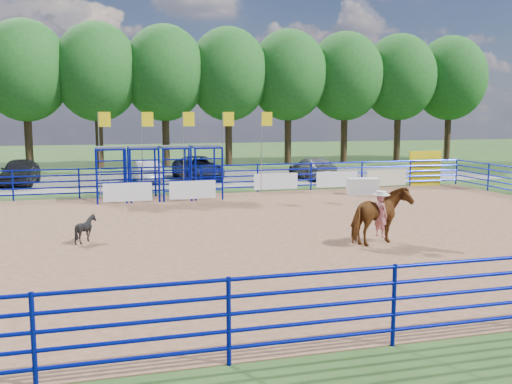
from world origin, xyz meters
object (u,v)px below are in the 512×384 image
(horse_and_rider, at_px, (381,215))
(car_c, at_px, (198,168))
(car_d, at_px, (313,168))
(car_a, at_px, (20,171))
(car_b, at_px, (146,171))
(calf, at_px, (86,229))
(announcer_table, at_px, (363,186))

(horse_and_rider, bearing_deg, car_c, 97.71)
(car_d, bearing_deg, car_c, -12.98)
(car_a, xyz_separation_m, car_d, (17.57, -1.59, -0.10))
(car_c, bearing_deg, horse_and_rider, -86.29)
(car_b, bearing_deg, car_d, 170.85)
(calf, height_order, car_b, car_b)
(calf, height_order, car_a, car_a)
(horse_and_rider, height_order, car_b, horse_and_rider)
(car_c, bearing_deg, car_d, -14.63)
(horse_and_rider, bearing_deg, calf, 162.76)
(car_b, relative_size, car_d, 0.86)
(calf, relative_size, car_c, 0.17)
(announcer_table, relative_size, car_b, 0.39)
(car_a, bearing_deg, announcer_table, -23.99)
(calf, distance_m, car_c, 17.65)
(car_b, bearing_deg, car_c, -175.72)
(announcer_table, bearing_deg, calf, -150.29)
(car_c, xyz_separation_m, car_d, (7.16, -1.34, -0.06))
(announcer_table, height_order, car_d, car_d)
(horse_and_rider, height_order, car_d, horse_and_rider)
(announcer_table, xyz_separation_m, car_a, (-17.45, 9.04, 0.35))
(announcer_table, xyz_separation_m, car_b, (-10.26, 8.30, 0.23))
(calf, height_order, car_d, car_d)
(car_d, bearing_deg, horse_and_rider, 73.36)
(announcer_table, bearing_deg, car_c, 128.71)
(announcer_table, xyz_separation_m, horse_and_rider, (-4.44, -10.44, 0.54))
(car_d, bearing_deg, calf, 45.80)
(horse_and_rider, bearing_deg, announcer_table, 66.95)
(car_b, bearing_deg, horse_and_rider, 102.77)
(car_d, bearing_deg, car_b, -7.05)
(car_a, relative_size, car_d, 0.98)
(calf, bearing_deg, car_c, -31.02)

